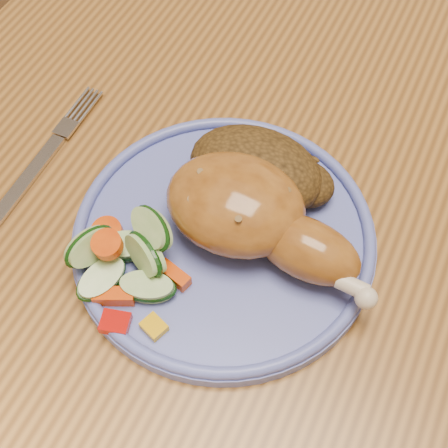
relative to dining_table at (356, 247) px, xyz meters
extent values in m
plane|color=brown|center=(0.00, 0.00, -0.67)|extent=(4.00, 4.00, 0.00)
cube|color=#935F27|center=(0.00, 0.00, 0.06)|extent=(0.90, 1.40, 0.04)
cube|color=brown|center=(-0.39, 0.64, -0.31)|extent=(0.06, 0.06, 0.71)
cube|color=#4C2D16|center=(0.00, 0.55, -0.24)|extent=(0.42, 0.42, 0.04)
cylinder|color=#4C2D16|center=(-0.18, 0.37, -0.46)|extent=(0.04, 0.04, 0.41)
cylinder|color=#4C2D16|center=(-0.18, 0.73, -0.46)|extent=(0.04, 0.04, 0.41)
cylinder|color=#5561B7|center=(-0.10, -0.10, 0.09)|extent=(0.25, 0.25, 0.01)
torus|color=#5561B7|center=(-0.10, -0.10, 0.10)|extent=(0.25, 0.25, 0.01)
ellipsoid|color=#9B5E20|center=(-0.10, -0.08, 0.13)|extent=(0.12, 0.10, 0.06)
ellipsoid|color=#9B5E20|center=(-0.03, -0.09, 0.12)|extent=(0.09, 0.06, 0.05)
sphere|color=beige|center=(0.02, -0.11, 0.12)|extent=(0.02, 0.02, 0.02)
ellipsoid|color=#483012|center=(-0.10, -0.04, 0.12)|extent=(0.12, 0.08, 0.05)
ellipsoid|color=#483012|center=(-0.06, -0.03, 0.11)|extent=(0.06, 0.05, 0.03)
ellipsoid|color=#483012|center=(-0.13, -0.05, 0.11)|extent=(0.05, 0.04, 0.02)
cube|color=#A50A05|center=(-0.14, -0.20, 0.10)|extent=(0.03, 0.02, 0.01)
cube|color=#E5A507|center=(-0.11, -0.19, 0.10)|extent=(0.02, 0.02, 0.01)
cube|color=#E94E07|center=(-0.12, -0.15, 0.10)|extent=(0.03, 0.02, 0.01)
cube|color=#E94E07|center=(-0.15, -0.19, 0.10)|extent=(0.03, 0.02, 0.01)
cylinder|color=#E94E07|center=(-0.17, -0.16, 0.12)|extent=(0.02, 0.02, 0.01)
cylinder|color=#E94E07|center=(-0.19, -0.14, 0.10)|extent=(0.03, 0.03, 0.02)
cylinder|color=#B1CF87|center=(-0.13, -0.17, 0.10)|extent=(0.05, 0.05, 0.02)
cylinder|color=#B1CF87|center=(-0.18, -0.16, 0.12)|extent=(0.04, 0.05, 0.04)
cylinder|color=#B1CF87|center=(-0.16, -0.14, 0.10)|extent=(0.06, 0.06, 0.02)
cylinder|color=#B1CF87|center=(-0.15, -0.13, 0.12)|extent=(0.06, 0.05, 0.04)
cylinder|color=#B1CF87|center=(-0.17, -0.18, 0.11)|extent=(0.05, 0.05, 0.02)
cylinder|color=#B1CF87|center=(-0.14, -0.15, 0.11)|extent=(0.05, 0.04, 0.04)
cube|color=silver|center=(-0.29, -0.12, 0.09)|extent=(0.01, 0.12, 0.00)
cube|color=silver|center=(-0.29, -0.05, 0.09)|extent=(0.02, 0.07, 0.00)
camera|label=1|loc=(0.02, -0.34, 0.53)|focal=50.00mm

